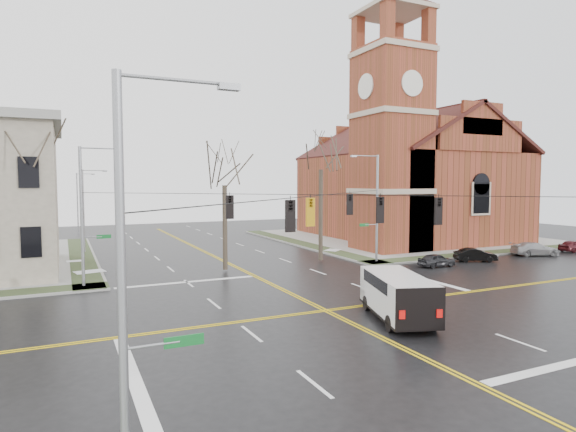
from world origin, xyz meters
name	(u,v)px	position (x,y,z in m)	size (l,w,h in m)	color
ground	(326,311)	(0.00, 0.00, 0.00)	(120.00, 120.00, 0.00)	black
sidewalks	(326,309)	(0.00, 0.00, 0.08)	(80.00, 80.00, 0.17)	gray
road_markings	(326,310)	(0.00, 0.00, 0.01)	(100.00, 100.00, 0.01)	gold
church	(403,169)	(24.76, 24.78, 8.43)	(24.28, 27.48, 27.50)	brown
signal_pole_ne	(375,205)	(11.32, 11.50, 4.95)	(2.75, 0.22, 9.00)	gray
signal_pole_nw	(85,212)	(-11.32, 11.50, 4.95)	(2.75, 0.22, 9.00)	gray
signal_pole_sw	(130,272)	(-11.32, -11.50, 4.95)	(2.75, 0.22, 9.00)	gray
span_wires	(326,195)	(0.00, 0.00, 6.20)	(23.02, 23.02, 0.03)	black
traffic_signals	(333,210)	(0.00, -0.67, 5.45)	(8.21, 8.26, 1.30)	black
streetlight_north_a	(85,207)	(-10.65, 28.00, 4.47)	(2.30, 0.20, 8.00)	gray
streetlight_north_b	(79,200)	(-10.65, 48.00, 4.47)	(2.30, 0.20, 8.00)	gray
cargo_van	(396,292)	(2.49, -2.76, 1.32)	(4.02, 6.28, 2.24)	white
parked_car_a	(437,260)	(14.82, 7.88, 0.54)	(1.28, 3.18, 1.08)	black
parked_car_b	(475,255)	(19.69, 8.43, 0.58)	(1.23, 3.53, 1.16)	black
parked_car_c	(534,249)	(27.39, 8.63, 0.62)	(1.75, 4.30, 1.25)	#A1A2A4
parked_car_d	(574,246)	(33.22, 8.71, 0.59)	(1.39, 3.45, 1.18)	#4E161B
tree_nw_far	(31,157)	(-14.38, 13.54, 8.47)	(4.00, 4.00, 11.71)	#393024
tree_nw_near	(225,180)	(-1.37, 13.21, 7.06)	(4.00, 4.00, 9.73)	#393024
tree_ne	(321,163)	(7.47, 14.04, 8.47)	(4.00, 4.00, 11.70)	#393024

